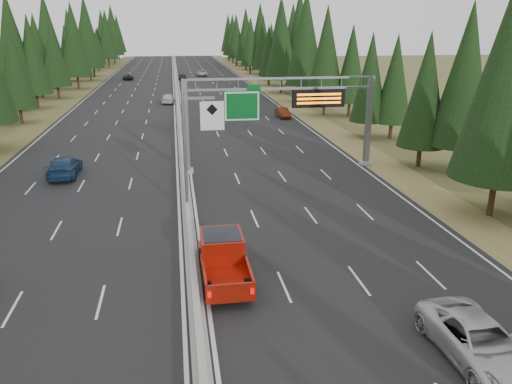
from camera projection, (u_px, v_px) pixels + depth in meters
road at (177, 100)px, 84.53m from camera, size 32.00×260.00×0.08m
shoulder_right at (280, 97)px, 87.25m from camera, size 3.60×260.00×0.06m
shoulder_left at (68, 102)px, 81.83m from camera, size 3.60×260.00×0.06m
median_barrier at (177, 97)px, 84.41m from camera, size 0.70×260.00×0.85m
sign_gantry at (288, 109)px, 41.99m from camera, size 16.75×0.98×7.80m
hov_sign_pole at (194, 145)px, 31.61m from camera, size 2.80×0.50×8.00m
tree_row_right at (314, 45)px, 79.25m from camera, size 12.06×243.05×18.99m
tree_row_left at (17, 44)px, 69.25m from camera, size 12.15×243.36×18.88m
silver_minivan at (479, 341)px, 18.42m from camera, size 2.77×5.67×1.55m
red_pickup at (223, 254)px, 24.71m from camera, size 2.19×6.12×1.99m
car_ahead_green at (238, 109)px, 70.53m from camera, size 1.70×3.93×1.32m
car_ahead_dkred at (283, 113)px, 67.63m from camera, size 1.56×4.00×1.30m
car_ahead_dkgrey at (243, 98)px, 81.02m from camera, size 2.15×4.75×1.35m
car_ahead_white at (202, 73)px, 123.86m from camera, size 2.36×5.07×1.40m
car_ahead_far at (183, 77)px, 115.19m from camera, size 1.95×4.12×1.36m
car_onc_blue at (64, 166)px, 41.21m from camera, size 2.34×5.55×1.60m
car_onc_white at (168, 98)px, 79.96m from camera, size 2.17×4.67×1.55m
car_onc_far at (128, 77)px, 115.09m from camera, size 2.25×4.77×1.32m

